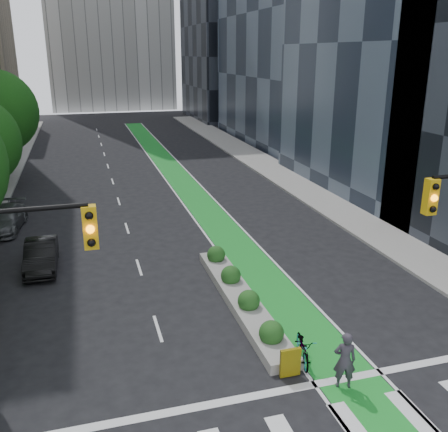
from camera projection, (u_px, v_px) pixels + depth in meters
ground at (276, 421)px, 14.44m from camera, size 160.00×160.00×0.00m
sidewalk_right at (297, 183)px, 40.34m from camera, size 3.60×90.00×0.15m
bike_lane_paint at (178, 177)px, 42.60m from camera, size 2.20×70.00×0.01m
building_dark_end at (236, 26)px, 77.38m from camera, size 14.00×18.00×28.00m
median_planter at (241, 296)px, 21.06m from camera, size 1.20×10.26×1.10m
bicycle at (303, 347)px, 17.13m from camera, size 1.12×2.04×1.02m
cyclist at (345, 360)px, 15.62m from camera, size 0.82×0.67×1.94m
parked_car_left_mid at (41, 255)px, 24.41m from camera, size 1.47×4.20×1.38m
parked_car_left_far at (5, 219)px, 29.79m from camera, size 2.44×4.92×1.37m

